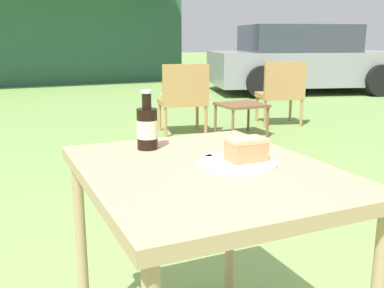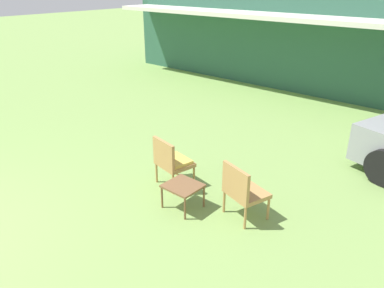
# 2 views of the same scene
# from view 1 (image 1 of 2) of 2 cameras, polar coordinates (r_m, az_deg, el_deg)

# --- Properties ---
(parked_car) EXTENTS (4.16, 2.83, 1.36)m
(parked_car) POSITION_cam_1_polar(r_m,az_deg,el_deg) (9.74, 13.80, 10.30)
(parked_car) COLOR gray
(parked_car) RESTS_ON ground_plane
(wicker_chair_cushioned) EXTENTS (0.61, 0.56, 0.83)m
(wicker_chair_cushioned) POSITION_cam_1_polar(r_m,az_deg,el_deg) (5.26, -1.14, 6.12)
(wicker_chair_cushioned) COLOR #B2844C
(wicker_chair_cushioned) RESTS_ON ground_plane
(wicker_chair_plain) EXTENTS (0.65, 0.60, 0.83)m
(wicker_chair_plain) POSITION_cam_1_polar(r_m,az_deg,el_deg) (5.91, 11.28, 6.75)
(wicker_chair_plain) COLOR #B2844C
(wicker_chair_plain) RESTS_ON ground_plane
(garden_side_table) EXTENTS (0.50, 0.47, 0.38)m
(garden_side_table) POSITION_cam_1_polar(r_m,az_deg,el_deg) (5.21, 6.29, 4.66)
(garden_side_table) COLOR brown
(garden_side_table) RESTS_ON ground_plane
(patio_table) EXTENTS (0.72, 0.89, 0.74)m
(patio_table) POSITION_cam_1_polar(r_m,az_deg,el_deg) (1.39, 1.71, -5.90)
(patio_table) COLOR tan
(patio_table) RESTS_ON ground_plane
(cake_on_plate) EXTENTS (0.24, 0.24, 0.08)m
(cake_on_plate) POSITION_cam_1_polar(r_m,az_deg,el_deg) (1.40, 6.39, -1.48)
(cake_on_plate) COLOR white
(cake_on_plate) RESTS_ON patio_table
(cola_bottle_near) EXTENTS (0.07, 0.07, 0.21)m
(cola_bottle_near) POSITION_cam_1_polar(r_m,az_deg,el_deg) (1.58, -5.71, 2.14)
(cola_bottle_near) COLOR black
(cola_bottle_near) RESTS_ON patio_table
(fork) EXTENTS (0.19, 0.02, 0.01)m
(fork) POSITION_cam_1_polar(r_m,az_deg,el_deg) (1.40, 4.13, -2.49)
(fork) COLOR silver
(fork) RESTS_ON patio_table
(loose_bottle_cap) EXTENTS (0.03, 0.03, 0.01)m
(loose_bottle_cap) POSITION_cam_1_polar(r_m,az_deg,el_deg) (1.46, 2.09, -1.63)
(loose_bottle_cap) COLOR silver
(loose_bottle_cap) RESTS_ON patio_table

